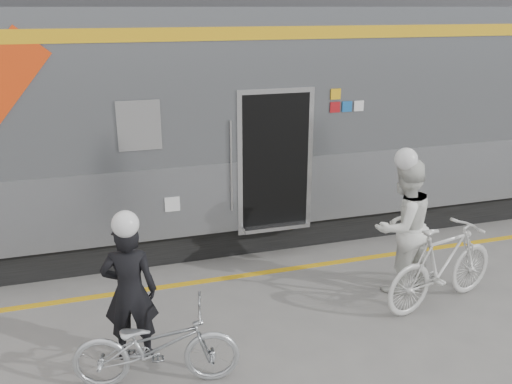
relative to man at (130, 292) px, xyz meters
name	(u,v)px	position (x,y,z in m)	size (l,w,h in m)	color
ground	(294,361)	(1.71, -0.64, -0.83)	(90.00, 90.00, 0.00)	slate
train	(119,120)	(0.20, 3.55, 1.23)	(24.00, 3.17, 4.10)	black
safety_strip	(242,276)	(1.71, 1.51, -0.82)	(24.00, 0.12, 0.01)	gold
man	(130,292)	(0.00, 0.00, 0.00)	(0.60, 0.40, 1.66)	black
bicycle_left	(156,346)	(0.20, -0.55, -0.37)	(0.61, 1.74, 0.91)	#B9BDC2
woman	(402,226)	(3.72, 0.52, 0.12)	(0.92, 0.72, 1.89)	white
bicycle_right	(442,265)	(4.02, -0.03, -0.25)	(0.54, 1.91, 1.15)	silver
helmet_man	(123,209)	(0.00, 0.00, 0.97)	(0.29, 0.29, 0.29)	white
helmet_woman	(410,149)	(3.72, 0.52, 1.21)	(0.30, 0.30, 0.30)	white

